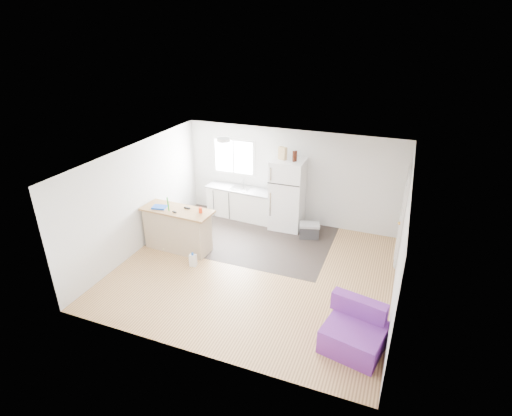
# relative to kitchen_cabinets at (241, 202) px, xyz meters

# --- Properties ---
(room) EXTENTS (5.51, 5.01, 2.41)m
(room) POSITION_rel_kitchen_cabinets_xyz_m (1.25, -2.21, 0.78)
(room) COLOR #92623D
(room) RESTS_ON ground
(vinyl_zone) EXTENTS (4.05, 2.50, 0.00)m
(vinyl_zone) POSITION_rel_kitchen_cabinets_xyz_m (0.53, -0.96, -0.41)
(vinyl_zone) COLOR #2D2622
(vinyl_zone) RESTS_ON floor
(window) EXTENTS (1.18, 0.06, 0.98)m
(window) POSITION_rel_kitchen_cabinets_xyz_m (-0.30, 0.27, 1.13)
(window) COLOR white
(window) RESTS_ON back_wall
(interior_door) EXTENTS (0.11, 0.92, 2.10)m
(interior_door) POSITION_rel_kitchen_cabinets_xyz_m (3.98, -0.66, 0.60)
(interior_door) COLOR white
(interior_door) RESTS_ON right_wall
(ceiling_fixture) EXTENTS (0.30, 0.30, 0.07)m
(ceiling_fixture) POSITION_rel_kitchen_cabinets_xyz_m (0.05, -1.01, 1.94)
(ceiling_fixture) COLOR white
(ceiling_fixture) RESTS_ON ceiling
(kitchen_cabinets) EXTENTS (1.86, 0.69, 1.08)m
(kitchen_cabinets) POSITION_rel_kitchen_cabinets_xyz_m (0.00, 0.00, 0.00)
(kitchen_cabinets) COLOR white
(kitchen_cabinets) RESTS_ON floor
(peninsula) EXTENTS (1.63, 0.68, 0.99)m
(peninsula) POSITION_rel_kitchen_cabinets_xyz_m (-0.67, -2.02, 0.08)
(peninsula) COLOR tan
(peninsula) RESTS_ON floor
(refrigerator) EXTENTS (0.79, 0.75, 1.76)m
(refrigerator) POSITION_rel_kitchen_cabinets_xyz_m (1.29, -0.10, 0.46)
(refrigerator) COLOR white
(refrigerator) RESTS_ON floor
(cooler) EXTENTS (0.54, 0.44, 0.36)m
(cooler) POSITION_rel_kitchen_cabinets_xyz_m (1.96, -0.44, -0.23)
(cooler) COLOR #303032
(cooler) RESTS_ON floor
(purple_seat) EXTENTS (1.04, 1.01, 0.73)m
(purple_seat) POSITION_rel_kitchen_cabinets_xyz_m (3.51, -3.65, -0.15)
(purple_seat) COLOR purple
(purple_seat) RESTS_ON floor
(cleaner_jug) EXTENTS (0.16, 0.12, 0.32)m
(cleaner_jug) POSITION_rel_kitchen_cabinets_xyz_m (-0.02, -2.55, -0.28)
(cleaner_jug) COLOR white
(cleaner_jug) RESTS_ON floor
(mop) EXTENTS (0.29, 0.37, 1.35)m
(mop) POSITION_rel_kitchen_cabinets_xyz_m (-0.89, -2.17, -0.19)
(mop) COLOR green
(mop) RESTS_ON floor
(red_cup) EXTENTS (0.08, 0.08, 0.12)m
(red_cup) POSITION_rel_kitchen_cabinets_xyz_m (-0.08, -1.98, 0.63)
(red_cup) COLOR red
(red_cup) RESTS_ON peninsula
(blue_tray) EXTENTS (0.34, 0.27, 0.04)m
(blue_tray) POSITION_rel_kitchen_cabinets_xyz_m (-1.05, -2.09, 0.59)
(blue_tray) COLOR #1346BB
(blue_tray) RESTS_ON peninsula
(tool_a) EXTENTS (0.15, 0.07, 0.03)m
(tool_a) POSITION_rel_kitchen_cabinets_xyz_m (-0.46, -1.90, 0.59)
(tool_a) COLOR black
(tool_a) RESTS_ON peninsula
(tool_b) EXTENTS (0.11, 0.07, 0.03)m
(tool_b) POSITION_rel_kitchen_cabinets_xyz_m (-0.61, -2.18, 0.59)
(tool_b) COLOR black
(tool_b) RESTS_ON peninsula
(cardboard_box) EXTENTS (0.22, 0.17, 0.30)m
(cardboard_box) POSITION_rel_kitchen_cabinets_xyz_m (1.14, -0.11, 1.50)
(cardboard_box) COLOR tan
(cardboard_box) RESTS_ON refrigerator
(bottle_left) EXTENTS (0.09, 0.09, 0.25)m
(bottle_left) POSITION_rel_kitchen_cabinets_xyz_m (1.43, -0.17, 1.47)
(bottle_left) COLOR #38140A
(bottle_left) RESTS_ON refrigerator
(bottle_right) EXTENTS (0.09, 0.09, 0.25)m
(bottle_right) POSITION_rel_kitchen_cabinets_xyz_m (1.46, -0.13, 1.47)
(bottle_right) COLOR #38140A
(bottle_right) RESTS_ON refrigerator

